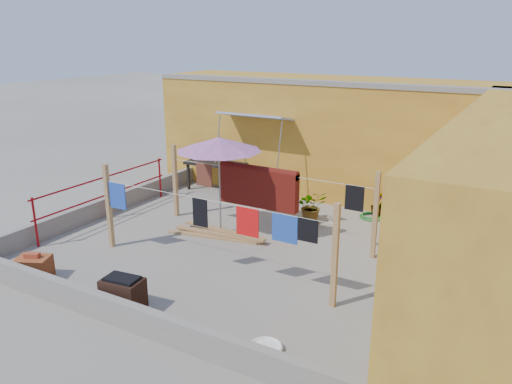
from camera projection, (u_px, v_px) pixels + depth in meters
ground at (246, 246)px, 10.63m from camera, size 80.00×80.00×0.00m
wall_back at (348, 137)px, 13.81m from camera, size 11.00×3.27×3.21m
parapet_front at (126, 315)px, 7.60m from camera, size 8.30×0.16×0.44m
parapet_left at (107, 206)px, 12.50m from camera, size 0.16×7.30×0.44m
red_railing at (105, 190)px, 12.07m from camera, size 0.05×4.20×1.10m
clothesline_rig at (255, 192)px, 10.83m from camera, size 5.09×2.35×1.80m
patio_umbrella at (219, 145)px, 10.81m from camera, size 2.03×2.03×2.27m
outdoor_table at (217, 164)px, 14.42m from camera, size 1.86×1.07×0.83m
brick_stack at (34, 268)px, 9.16m from camera, size 0.71×0.63×0.51m
lumber_pile at (218, 234)px, 11.14m from camera, size 2.29×0.63×0.14m
brazier at (123, 294)px, 8.10m from camera, size 0.70×0.51×0.59m
white_basin at (266, 348)px, 7.10m from camera, size 0.49×0.49×0.08m
water_jug_a at (426, 277)px, 8.92m from camera, size 0.24×0.24×0.38m
water_jug_b at (425, 236)px, 10.78m from camera, size 0.22×0.22×0.34m
green_hose at (371, 216)px, 12.30m from camera, size 0.58×0.58×0.09m
plant_back_a at (312, 206)px, 11.98m from camera, size 0.93×0.92×0.78m
plant_back_b at (378, 204)px, 12.30m from camera, size 0.41×0.41×0.66m
plant_right_a at (443, 238)px, 10.07m from camera, size 0.47×0.48×0.76m
plant_right_b at (388, 289)px, 8.14m from camera, size 0.44×0.46×0.67m
plant_right_c at (411, 300)px, 7.87m from camera, size 0.63×0.67×0.59m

